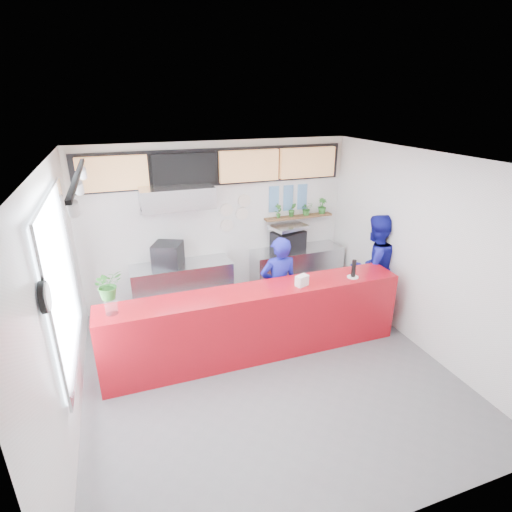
{
  "coord_description": "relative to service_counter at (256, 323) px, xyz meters",
  "views": [
    {
      "loc": [
        -1.75,
        -4.48,
        3.69
      ],
      "look_at": [
        0.1,
        0.7,
        1.5
      ],
      "focal_mm": 28.0,
      "sensor_mm": 36.0,
      "label": 1
    }
  ],
  "objects": [
    {
      "name": "floor",
      "position": [
        0.0,
        -0.4,
        -0.55
      ],
      "size": [
        5.0,
        5.0,
        0.0
      ],
      "primitive_type": "plane",
      "color": "slate",
      "rests_on": "ground"
    },
    {
      "name": "ceiling",
      "position": [
        0.0,
        -0.4,
        2.45
      ],
      "size": [
        5.0,
        5.0,
        0.0
      ],
      "primitive_type": "plane",
      "rotation": [
        3.14,
        0.0,
        0.0
      ],
      "color": "silver"
    },
    {
      "name": "wall_back",
      "position": [
        0.0,
        2.1,
        0.95
      ],
      "size": [
        5.0,
        0.0,
        5.0
      ],
      "primitive_type": "plane",
      "rotation": [
        1.57,
        0.0,
        0.0
      ],
      "color": "white",
      "rests_on": "ground"
    },
    {
      "name": "wall_left",
      "position": [
        -2.5,
        -0.4,
        0.95
      ],
      "size": [
        0.0,
        5.0,
        5.0
      ],
      "primitive_type": "plane",
      "rotation": [
        1.57,
        0.0,
        1.57
      ],
      "color": "white",
      "rests_on": "ground"
    },
    {
      "name": "wall_right",
      "position": [
        2.5,
        -0.4,
        0.95
      ],
      "size": [
        0.0,
        5.0,
        5.0
      ],
      "primitive_type": "plane",
      "rotation": [
        1.57,
        0.0,
        -1.57
      ],
      "color": "white",
      "rests_on": "ground"
    },
    {
      "name": "service_counter",
      "position": [
        0.0,
        0.0,
        0.0
      ],
      "size": [
        4.5,
        0.6,
        1.1
      ],
      "primitive_type": "cube",
      "color": "#A80C16",
      "rests_on": "ground"
    },
    {
      "name": "cream_band",
      "position": [
        0.0,
        2.09,
        2.05
      ],
      "size": [
        5.0,
        0.02,
        0.8
      ],
      "primitive_type": "cube",
      "color": "beige",
      "rests_on": "wall_back"
    },
    {
      "name": "prep_bench",
      "position": [
        -0.8,
        1.8,
        -0.1
      ],
      "size": [
        1.8,
        0.6,
        0.9
      ],
      "primitive_type": "cube",
      "color": "#B2B5BA",
      "rests_on": "ground"
    },
    {
      "name": "panini_oven",
      "position": [
        -1.01,
        1.8,
        0.56
      ],
      "size": [
        0.62,
        0.62,
        0.42
      ],
      "primitive_type": "cube",
      "rotation": [
        0.0,
        0.0,
        -0.43
      ],
      "color": "black",
      "rests_on": "prep_bench"
    },
    {
      "name": "extraction_hood",
      "position": [
        -0.8,
        1.75,
        1.6
      ],
      "size": [
        1.2,
        0.7,
        0.35
      ],
      "primitive_type": "cube",
      "color": "#B2B5BA",
      "rests_on": "ceiling"
    },
    {
      "name": "hood_lip",
      "position": [
        -0.8,
        1.75,
        1.4
      ],
      "size": [
        1.2,
        0.69,
        0.31
      ],
      "primitive_type": "cube",
      "rotation": [
        -0.35,
        0.0,
        0.0
      ],
      "color": "#B2B5BA",
      "rests_on": "ceiling"
    },
    {
      "name": "right_bench",
      "position": [
        1.5,
        1.8,
        -0.1
      ],
      "size": [
        1.8,
        0.6,
        0.9
      ],
      "primitive_type": "cube",
      "color": "#B2B5BA",
      "rests_on": "ground"
    },
    {
      "name": "espresso_machine",
      "position": [
        1.3,
        1.8,
        0.54
      ],
      "size": [
        0.71,
        0.61,
        0.38
      ],
      "primitive_type": "cube",
      "rotation": [
        0.0,
        0.0,
        0.36
      ],
      "color": "black",
      "rests_on": "right_bench"
    },
    {
      "name": "espresso_tray",
      "position": [
        1.3,
        1.8,
        0.83
      ],
      "size": [
        0.78,
        0.62,
        0.06
      ],
      "primitive_type": "cube",
      "rotation": [
        0.0,
        0.0,
        0.25
      ],
      "color": "#BBBDC3",
      "rests_on": "espresso_machine"
    },
    {
      "name": "herb_shelf",
      "position": [
        1.6,
        2.0,
        0.95
      ],
      "size": [
        1.4,
        0.18,
        0.04
      ],
      "primitive_type": "cube",
      "color": "brown",
      "rests_on": "wall_back"
    },
    {
      "name": "menu_board_far_left",
      "position": [
        -1.75,
        1.98,
        2.0
      ],
      "size": [
        1.1,
        0.1,
        0.55
      ],
      "primitive_type": "cube",
      "color": "tan",
      "rests_on": "wall_back"
    },
    {
      "name": "menu_board_mid_left",
      "position": [
        -0.59,
        1.98,
        2.0
      ],
      "size": [
        1.1,
        0.1,
        0.55
      ],
      "primitive_type": "cube",
      "color": "black",
      "rests_on": "wall_back"
    },
    {
      "name": "menu_board_mid_right",
      "position": [
        0.57,
        1.98,
        2.0
      ],
      "size": [
        1.1,
        0.1,
        0.55
      ],
      "primitive_type": "cube",
      "color": "tan",
      "rests_on": "wall_back"
    },
    {
      "name": "menu_board_far_right",
      "position": [
        1.73,
        1.98,
        2.0
      ],
      "size": [
        1.1,
        0.1,
        0.55
      ],
      "primitive_type": "cube",
      "color": "tan",
      "rests_on": "wall_back"
    },
    {
      "name": "soffit",
      "position": [
        0.0,
        2.06,
        2.0
      ],
      "size": [
        4.8,
        0.04,
        0.65
      ],
      "primitive_type": "cube",
      "color": "black",
      "rests_on": "wall_back"
    },
    {
      "name": "window_pane",
      "position": [
        -2.47,
        -0.1,
        1.15
      ],
      "size": [
        0.04,
        2.2,
        1.9
      ],
      "primitive_type": "cube",
      "color": "silver",
      "rests_on": "wall_left"
    },
    {
      "name": "window_frame",
      "position": [
        -2.45,
        -0.1,
        1.15
      ],
      "size": [
        0.03,
        2.3,
        2.0
      ],
      "primitive_type": "cube",
      "color": "#B2B5BA",
      "rests_on": "wall_left"
    },
    {
      "name": "wall_clock_rim",
      "position": [
        -2.46,
        -1.3,
        1.5
      ],
      "size": [
        0.05,
        0.3,
        0.3
      ],
      "primitive_type": "cylinder",
      "rotation": [
        0.0,
        1.57,
        0.0
      ],
      "color": "black",
      "rests_on": "wall_left"
    },
    {
      "name": "wall_clock_face",
      "position": [
        -2.43,
        -1.3,
        1.5
      ],
      "size": [
        0.02,
        0.26,
        0.26
      ],
      "primitive_type": "cylinder",
      "rotation": [
        0.0,
        1.57,
        0.0
      ],
      "color": "white",
      "rests_on": "wall_left"
    },
    {
      "name": "track_rail",
      "position": [
        -2.1,
        -0.4,
        2.39
      ],
      "size": [
        0.05,
        2.4,
        0.04
      ],
      "primitive_type": "cube",
      "color": "black",
      "rests_on": "ceiling"
    },
    {
      "name": "dec_plate_a",
      "position": [
        0.15,
        2.07,
        1.2
      ],
      "size": [
        0.24,
        0.03,
        0.24
      ],
      "primitive_type": "cylinder",
      "rotation": [
        1.57,
        0.0,
        0.0
      ],
      "color": "silver",
      "rests_on": "wall_back"
    },
    {
      "name": "dec_plate_b",
      "position": [
        0.45,
        2.07,
        1.1
      ],
      "size": [
        0.24,
        0.03,
        0.24
      ],
      "primitive_type": "cylinder",
      "rotation": [
        1.57,
        0.0,
        0.0
      ],
      "color": "silver",
      "rests_on": "wall_back"
    },
    {
      "name": "dec_plate_c",
      "position": [
        0.15,
        2.07,
        0.9
      ],
      "size": [
        0.24,
        0.03,
        0.24
      ],
      "primitive_type": "cylinder",
      "rotation": [
        1.57,
        0.0,
        0.0
      ],
      "color": "silver",
      "rests_on": "wall_back"
    },
    {
      "name": "dec_plate_d",
      "position": [
        0.5,
        2.07,
        1.35
      ],
      "size": [
        0.24,
        0.03,
        0.24
      ],
      "primitive_type": "cylinder",
      "rotation": [
        1.57,
        0.0,
        0.0
      ],
      "color": "silver",
      "rests_on": "wall_back"
    },
    {
      "name": "photo_frame_a",
      "position": [
        1.1,
        2.08,
        1.45
      ],
      "size": [
        0.2,
        0.02,
        0.25
      ],
      "primitive_type": "cube",
      "color": "#598CBF",
      "rests_on": "wall_back"
    },
    {
      "name": "photo_frame_b",
      "position": [
        1.4,
        2.08,
        1.45
      ],
      "size": [
        0.2,
        0.02,
        0.25
      ],
      "primitive_type": "cube",
      "color": "#598CBF",
      "rests_on": "wall_back"
    },
    {
      "name": "photo_frame_c",
      "position": [
        1.7,
        2.08,
        1.45
      ],
      "size": [
        0.2,
        0.02,
        0.25
      ],
      "primitive_type": "cube",
      "color": "#598CBF",
      "rests_on": "wall_back"
    },
    {
      "name": "photo_frame_d",
      "position": [
        1.1,
        2.08,
        1.2
      ],
      "size": [
        0.2,
        0.02,
        0.25
      ],
      "primitive_type": "cube",
      "color": "#598CBF",
      "rests_on": "wall_back"
    },
    {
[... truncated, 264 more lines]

